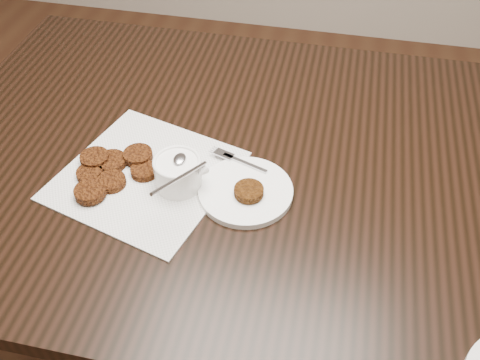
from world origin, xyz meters
name	(u,v)px	position (x,y,z in m)	size (l,w,h in m)	color
table	(266,267)	(0.03, 0.09, 0.38)	(1.51, 0.97, 0.75)	black
napkin	(146,175)	(-0.21, -0.01, 0.75)	(0.32, 0.32, 0.00)	white
sauce_ramekin	(177,161)	(-0.14, -0.02, 0.82)	(0.12, 0.12, 0.13)	white
patty_cluster	(108,171)	(-0.28, -0.03, 0.76)	(0.21, 0.21, 0.02)	#5F2C0C
plate_with_patty	(246,189)	(0.00, -0.01, 0.76)	(0.19, 0.19, 0.03)	white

